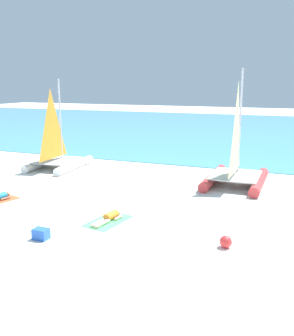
{
  "coord_description": "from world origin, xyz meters",
  "views": [
    {
      "loc": [
        6.29,
        -10.68,
        5.01
      ],
      "look_at": [
        0.0,
        5.11,
        1.2
      ],
      "focal_mm": 40.84,
      "sensor_mm": 36.0,
      "label": 1
    }
  ],
  "objects_px": {
    "sailboat_white": "(58,155)",
    "towel_right": "(108,221)",
    "sailboat_red": "(236,168)",
    "sunbather_right": "(109,217)",
    "beach_ball": "(226,242)",
    "cooler_box": "(41,234)"
  },
  "relations": [
    {
      "from": "sailboat_red",
      "to": "beach_ball",
      "type": "relative_size",
      "value": 14.74
    },
    {
      "from": "sailboat_white",
      "to": "beach_ball",
      "type": "bearing_deg",
      "value": -37.24
    },
    {
      "from": "cooler_box",
      "to": "sailboat_red",
      "type": "bearing_deg",
      "value": 62.37
    },
    {
      "from": "beach_ball",
      "to": "sailboat_red",
      "type": "bearing_deg",
      "value": 96.85
    },
    {
      "from": "cooler_box",
      "to": "beach_ball",
      "type": "bearing_deg",
      "value": 15.43
    },
    {
      "from": "beach_ball",
      "to": "sunbather_right",
      "type": "bearing_deg",
      "value": 170.28
    },
    {
      "from": "sailboat_red",
      "to": "cooler_box",
      "type": "height_order",
      "value": "sailboat_red"
    },
    {
      "from": "towel_right",
      "to": "beach_ball",
      "type": "relative_size",
      "value": 4.91
    },
    {
      "from": "towel_right",
      "to": "sunbather_right",
      "type": "xyz_separation_m",
      "value": [
        0.01,
        0.07,
        0.13
      ]
    },
    {
      "from": "sailboat_red",
      "to": "cooler_box",
      "type": "relative_size",
      "value": 11.41
    },
    {
      "from": "sailboat_red",
      "to": "sunbather_right",
      "type": "distance_m",
      "value": 7.74
    },
    {
      "from": "towel_right",
      "to": "sailboat_red",
      "type": "bearing_deg",
      "value": 62.87
    },
    {
      "from": "sailboat_red",
      "to": "sailboat_white",
      "type": "bearing_deg",
      "value": -179.64
    },
    {
      "from": "cooler_box",
      "to": "towel_right",
      "type": "bearing_deg",
      "value": 60.9
    },
    {
      "from": "sunbather_right",
      "to": "beach_ball",
      "type": "bearing_deg",
      "value": -0.48
    },
    {
      "from": "sailboat_red",
      "to": "sunbather_right",
      "type": "relative_size",
      "value": 3.64
    },
    {
      "from": "beach_ball",
      "to": "cooler_box",
      "type": "relative_size",
      "value": 0.77
    },
    {
      "from": "sailboat_white",
      "to": "towel_right",
      "type": "distance_m",
      "value": 9.84
    },
    {
      "from": "sailboat_red",
      "to": "cooler_box",
      "type": "xyz_separation_m",
      "value": [
        -4.81,
        -9.2,
        -0.67
      ]
    },
    {
      "from": "sailboat_red",
      "to": "sailboat_white",
      "type": "xyz_separation_m",
      "value": [
        -10.49,
        0.01,
        -0.07
      ]
    },
    {
      "from": "sunbather_right",
      "to": "cooler_box",
      "type": "xyz_separation_m",
      "value": [
        -1.28,
        -2.34,
        0.05
      ]
    },
    {
      "from": "towel_right",
      "to": "sunbather_right",
      "type": "bearing_deg",
      "value": 80.76
    }
  ]
}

